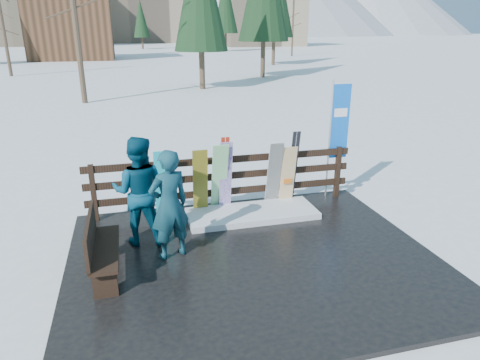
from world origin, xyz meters
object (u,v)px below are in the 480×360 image
object	(u,v)px
snowboard_0	(163,185)
snowboard_3	(226,177)
snowboard_5	(288,176)
person_back	(139,191)
snowboard_1	(219,178)
rental_flag	(337,126)
snowboard_2	(200,182)
bench	(99,245)
snowboard_4	(274,175)
person_front	(169,205)

from	to	relation	value
snowboard_0	snowboard_3	world-z (taller)	snowboard_3
snowboard_5	person_back	size ratio (longest dim) A/B	0.69
snowboard_1	rental_flag	size ratio (longest dim) A/B	0.59
snowboard_0	rental_flag	distance (m)	3.93
snowboard_1	snowboard_0	bearing A→B (deg)	180.00
snowboard_1	snowboard_2	xyz separation A→B (m)	(-0.39, 0.00, -0.05)
snowboard_0	snowboard_5	distance (m)	2.61
bench	rental_flag	distance (m)	5.51
snowboard_3	snowboard_5	size ratio (longest dim) A/B	1.15
snowboard_0	snowboard_4	size ratio (longest dim) A/B	0.98
rental_flag	snowboard_1	bearing A→B (deg)	-174.24
snowboard_2	person_front	distance (m)	1.77
snowboard_3	person_front	size ratio (longest dim) A/B	0.83
snowboard_0	snowboard_2	distance (m)	0.75
snowboard_5	rental_flag	world-z (taller)	rental_flag
snowboard_2	snowboard_5	xyz separation A→B (m)	(1.86, 0.00, -0.03)
snowboard_1	snowboard_3	size ratio (longest dim) A/B	1.00
bench	snowboard_0	size ratio (longest dim) A/B	1.05
rental_flag	bench	bearing A→B (deg)	-156.06
snowboard_3	snowboard_4	xyz separation A→B (m)	(1.03, 0.00, -0.04)
snowboard_0	person_front	distance (m)	1.60
snowboard_2	person_back	bearing A→B (deg)	-142.36
snowboard_1	snowboard_3	world-z (taller)	snowboard_3
rental_flag	person_back	distance (m)	4.50
bench	snowboard_4	bearing A→B (deg)	29.33
snowboard_4	rental_flag	distance (m)	1.78
rental_flag	snowboard_3	bearing A→B (deg)	-173.96
bench	snowboard_3	distance (m)	3.07
person_back	snowboard_2	bearing A→B (deg)	-128.42
snowboard_0	rental_flag	size ratio (longest dim) A/B	0.55
bench	person_back	bearing A→B (deg)	56.45
snowboard_4	person_front	distance (m)	2.82
snowboard_1	person_back	bearing A→B (deg)	-149.79
person_back	snowboard_3	bearing A→B (deg)	-137.71
snowboard_4	person_back	distance (m)	2.93
snowboard_0	person_back	size ratio (longest dim) A/B	0.74
person_back	person_front	bearing A→B (deg)	138.34
snowboard_1	rental_flag	xyz separation A→B (m)	(2.68, 0.27, 0.86)
snowboard_3	rental_flag	xyz separation A→B (m)	(2.55, 0.27, 0.85)
bench	snowboard_5	xyz separation A→B (m)	(3.73, 1.92, 0.14)
snowboard_2	person_front	bearing A→B (deg)	-115.82
snowboard_1	person_front	xyz separation A→B (m)	(-1.16, -1.58, 0.18)
snowboard_0	snowboard_5	world-z (taller)	snowboard_0
snowboard_2	snowboard_3	world-z (taller)	snowboard_3
snowboard_5	person_back	xyz separation A→B (m)	(-3.07, -0.93, 0.30)
person_front	rental_flag	bearing A→B (deg)	-173.88
snowboard_4	rental_flag	bearing A→B (deg)	10.09
bench	snowboard_1	distance (m)	2.97
rental_flag	snowboard_4	bearing A→B (deg)	-169.91
snowboard_2	rental_flag	world-z (taller)	rental_flag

